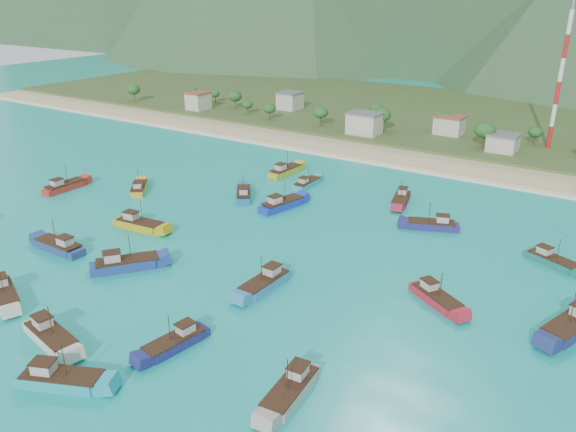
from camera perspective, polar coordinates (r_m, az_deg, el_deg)
The scene contains 27 objects.
ground at distance 97.29m, azimuth -3.62°, elevation -5.53°, with size 600.00×600.00×0.00m, color #0D9998.
beach at distance 162.87m, azimuth 13.32°, elevation 5.43°, with size 400.00×18.00×1.20m, color beige.
land at distance 219.64m, azimuth 19.08°, elevation 9.05°, with size 400.00×110.00×2.40m, color #385123.
surf_line at distance 154.32m, azimuth 12.06°, elevation 4.62°, with size 400.00×2.50×0.08m, color white.
village at distance 179.18m, azimuth 20.25°, elevation 7.72°, with size 218.05×28.36×7.38m.
vegetation at distance 181.48m, azimuth 18.68°, elevation 8.23°, with size 275.89×25.18×9.16m.
radio_tower at distance 179.82m, azimuth 25.86°, elevation 12.19°, with size 1.20×1.20×38.29m.
boat_0 at distance 112.00m, azimuth -22.21°, elevation -2.92°, with size 11.01×3.31×6.50m.
boat_1 at distance 90.35m, azimuth 14.79°, elevation -8.12°, with size 10.05×7.74×5.90m.
boat_3 at distance 101.14m, azimuth -16.13°, elevation -4.74°, with size 9.84×11.36×6.90m.
boat_6 at distance 89.87m, azimuth 26.85°, elevation -9.98°, with size 7.20×12.51×7.10m.
boat_7 at distance 123.77m, azimuth -0.61°, elevation 1.16°, with size 5.75×11.71×6.65m.
boat_8 at distance 116.88m, azimuth 14.44°, elevation -0.93°, with size 10.66×6.70×6.07m.
boat_9 at distance 145.65m, azimuth -21.71°, elevation 2.78°, with size 3.27×10.77×6.35m.
boat_10 at distance 98.65m, azimuth -26.88°, elevation -7.19°, with size 11.06×7.01×6.30m.
boat_11 at distance 146.93m, azimuth -0.27°, elevation 4.56°, with size 3.91×11.13×6.47m.
boat_12 at distance 137.88m, azimuth 1.95°, elevation 3.28°, with size 2.86×9.33×5.49m.
boat_13 at distance 109.01m, azimuth 25.25°, elevation -4.21°, with size 9.94×6.49×5.68m.
boat_14 at distance 76.37m, azimuth -22.05°, elevation -15.19°, with size 11.30×7.42×6.46m.
boat_17 at distance 139.00m, azimuth -14.90°, elevation 2.70°, with size 8.43×9.22×5.71m.
boat_18 at distance 91.40m, azimuth -2.37°, elevation -6.89°, with size 3.56×10.93×6.40m.
boat_19 at distance 130.61m, azimuth -4.53°, elevation 2.17°, with size 8.54×9.86×5.99m.
boat_21 at distance 69.72m, azimuth 0.27°, elevation -17.34°, with size 4.05×10.72×6.19m.
boat_22 at distance 129.39m, azimuth 11.41°, elevation 1.60°, with size 5.34×10.53×5.97m.
boat_23 at distance 79.08m, azimuth -11.36°, elevation -12.53°, with size 4.42×10.11×5.78m.
boat_26 at distance 117.05m, azimuth -14.84°, elevation -0.89°, with size 11.37×4.46×6.55m.
boat_30 at distance 84.96m, azimuth -22.95°, elevation -11.27°, with size 11.30×5.13×6.44m.
Camera 1 is at (52.44, -68.49, 45.00)m, focal length 35.00 mm.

